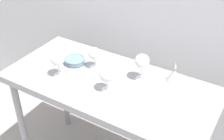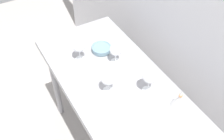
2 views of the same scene
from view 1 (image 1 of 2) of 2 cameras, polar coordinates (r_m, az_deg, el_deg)
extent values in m
cube|color=#929297|center=(1.97, -0.41, -2.65)|extent=(1.40, 0.64, 0.04)
cube|color=#929297|center=(1.77, -6.02, -8.16)|extent=(1.40, 0.01, 0.05)
cylinder|color=#929297|center=(2.45, -16.78, -9.51)|extent=(0.05, 0.05, 0.86)
cylinder|color=#929297|center=(2.72, -9.05, -3.30)|extent=(0.05, 0.05, 0.86)
cylinder|color=white|center=(1.99, 5.51, -1.63)|extent=(0.08, 0.08, 0.00)
cylinder|color=white|center=(1.96, 5.59, -0.47)|extent=(0.01, 0.01, 0.09)
sphere|color=white|center=(1.91, 5.73, 1.69)|extent=(0.10, 0.10, 0.10)
cylinder|color=maroon|center=(1.92, 5.70, 1.27)|extent=(0.07, 0.07, 0.02)
cylinder|color=white|center=(1.88, -0.95, -3.78)|extent=(0.07, 0.07, 0.00)
cylinder|color=white|center=(1.86, -0.97, -2.83)|extent=(0.01, 0.01, 0.07)
sphere|color=white|center=(1.82, -0.99, -0.90)|extent=(0.09, 0.09, 0.09)
cylinder|color=maroon|center=(1.82, -0.98, -1.32)|extent=(0.06, 0.06, 0.02)
cylinder|color=white|center=(2.10, -3.25, 0.59)|extent=(0.07, 0.07, 0.00)
cylinder|color=white|center=(2.08, -3.28, 1.45)|extent=(0.01, 0.01, 0.07)
sphere|color=white|center=(2.04, -3.34, 3.14)|extent=(0.09, 0.09, 0.09)
cylinder|color=#5A1719|center=(2.05, -3.33, 2.78)|extent=(0.06, 0.06, 0.02)
cylinder|color=white|center=(2.04, -9.94, -0.98)|extent=(0.07, 0.07, 0.00)
cylinder|color=white|center=(2.02, -10.07, 0.07)|extent=(0.01, 0.01, 0.09)
sphere|color=white|center=(1.98, -10.30, 2.03)|extent=(0.09, 0.09, 0.09)
cylinder|color=maroon|center=(1.98, -10.25, 1.64)|extent=(0.06, 0.06, 0.02)
cube|color=white|center=(1.84, 9.70, -5.30)|extent=(0.17, 0.24, 0.00)
cylinder|color=beige|center=(2.16, -7.07, 1.38)|extent=(0.13, 0.13, 0.01)
cylinder|color=slate|center=(2.15, -7.10, 1.79)|extent=(0.14, 0.14, 0.03)
torus|color=slate|center=(2.14, -7.13, 2.13)|extent=(0.15, 0.15, 0.01)
cone|color=#B8B8B8|center=(1.98, 11.67, -0.95)|extent=(0.10, 0.10, 0.09)
cylinder|color=#C17F4C|center=(1.95, 11.84, 0.30)|extent=(0.02, 0.02, 0.01)
cone|color=#B8B8B8|center=(1.93, 11.94, 0.99)|extent=(0.02, 0.02, 0.04)
camera|label=2|loc=(0.76, 58.17, 34.04)|focal=43.34mm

